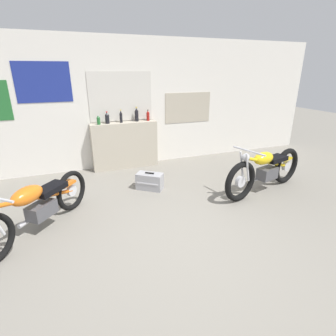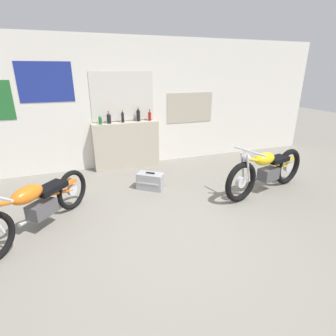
% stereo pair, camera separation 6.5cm
% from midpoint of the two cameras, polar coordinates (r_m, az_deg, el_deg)
% --- Properties ---
extents(ground_plane, '(24.00, 24.00, 0.00)m').
position_cam_midpoint_polar(ground_plane, '(3.53, 1.88, -16.31)').
color(ground_plane, gray).
extents(wall_back, '(10.00, 0.07, 2.80)m').
position_cam_midpoint_polar(wall_back, '(6.03, -10.41, 13.46)').
color(wall_back, silver).
rests_on(wall_back, ground_plane).
extents(sill_counter, '(1.45, 0.28, 1.04)m').
position_cam_midpoint_polar(sill_counter, '(6.02, -9.65, 4.89)').
color(sill_counter, '#B7AD99').
rests_on(sill_counter, ground_plane).
extents(bottle_leftmost, '(0.07, 0.07, 0.21)m').
position_cam_midpoint_polar(bottle_leftmost, '(5.78, -15.22, 10.01)').
color(bottle_leftmost, '#23662D').
rests_on(bottle_leftmost, sill_counter).
extents(bottle_left_center, '(0.09, 0.09, 0.26)m').
position_cam_midpoint_polar(bottle_left_center, '(5.83, -13.42, 10.49)').
color(bottle_left_center, black).
rests_on(bottle_left_center, sill_counter).
extents(bottle_center, '(0.06, 0.06, 0.28)m').
position_cam_midpoint_polar(bottle_center, '(5.89, -10.52, 10.89)').
color(bottle_center, black).
rests_on(bottle_center, sill_counter).
extents(bottle_right_center, '(0.08, 0.08, 0.32)m').
position_cam_midpoint_polar(bottle_right_center, '(5.99, -7.17, 11.40)').
color(bottle_right_center, black).
rests_on(bottle_right_center, sill_counter).
extents(bottle_rightmost, '(0.07, 0.07, 0.24)m').
position_cam_midpoint_polar(bottle_rightmost, '(6.05, -4.70, 11.26)').
color(bottle_rightmost, maroon).
rests_on(bottle_rightmost, sill_counter).
extents(motorcycle_orange, '(1.37, 1.59, 0.81)m').
position_cam_midpoint_polar(motorcycle_orange, '(3.99, -27.13, -7.32)').
color(motorcycle_orange, black).
rests_on(motorcycle_orange, ground_plane).
extents(motorcycle_yellow, '(2.01, 0.75, 0.88)m').
position_cam_midpoint_polar(motorcycle_yellow, '(5.05, 20.08, -0.35)').
color(motorcycle_yellow, black).
rests_on(motorcycle_yellow, ground_plane).
extents(hard_case_silver, '(0.54, 0.49, 0.33)m').
position_cam_midpoint_polar(hard_case_silver, '(4.94, -4.36, -2.90)').
color(hard_case_silver, '#9E9EA3').
rests_on(hard_case_silver, ground_plane).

